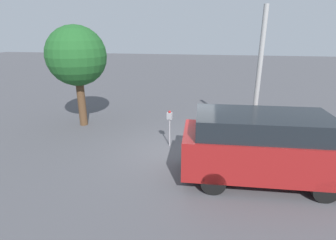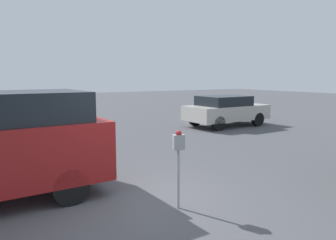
{
  "view_description": "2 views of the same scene",
  "coord_description": "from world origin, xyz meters",
  "views": [
    {
      "loc": [
        1.05,
        -8.58,
        4.23
      ],
      "look_at": [
        -0.33,
        -0.14,
        1.28
      ],
      "focal_mm": 28.0,
      "sensor_mm": 36.0,
      "label": 1
    },
    {
      "loc": [
        2.67,
        5.21,
        2.33
      ],
      "look_at": [
        -0.64,
        -0.21,
        1.47
      ],
      "focal_mm": 35.0,
      "sensor_mm": 36.0,
      "label": 2
    }
  ],
  "objects": [
    {
      "name": "car_distant",
      "position": [
        -7.57,
        -6.37,
        0.76
      ],
      "size": [
        3.98,
        1.95,
        1.42
      ],
      "rotation": [
        0.0,
        0.0,
        3.17
      ],
      "color": "#B7B2A8",
      "rests_on": "ground"
    },
    {
      "name": "ground_plane",
      "position": [
        0.0,
        0.0,
        0.0
      ],
      "size": [
        80.0,
        80.0,
        0.0
      ],
      "primitive_type": "plane",
      "color": "#4C4C51"
    },
    {
      "name": "parking_meter_near",
      "position": [
        -0.38,
        0.56,
        1.03
      ],
      "size": [
        0.22,
        0.15,
        1.4
      ],
      "rotation": [
        0.0,
        0.0,
        -0.21
      ],
      "color": "#9E9EA3",
      "rests_on": "ground"
    }
  ]
}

